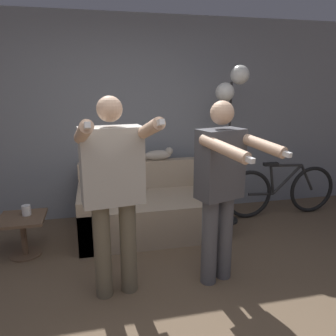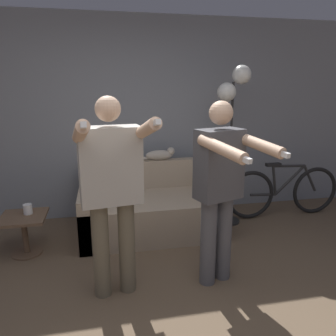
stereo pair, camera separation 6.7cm
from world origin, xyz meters
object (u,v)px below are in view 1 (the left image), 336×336
object	(u,v)px
floor_lamp	(231,100)
cup	(26,210)
person_right	(221,184)
person_left	(113,185)
side_table	(23,228)
cat	(159,155)
bicycle	(281,191)
couch	(149,210)

from	to	relation	value
floor_lamp	cup	xyz separation A→B (m)	(-2.36, -0.32, -1.09)
person_right	cup	bearing A→B (deg)	134.21
person_left	side_table	xyz separation A→B (m)	(-0.90, 0.88, -0.67)
person_left	person_right	bearing A→B (deg)	-7.79
cat	bicycle	xyz separation A→B (m)	(1.64, -0.24, -0.53)
cat	side_table	world-z (taller)	cat
person_left	side_table	distance (m)	1.42
cat	floor_lamp	bearing A→B (deg)	-18.30
side_table	bicycle	world-z (taller)	bicycle
cat	floor_lamp	world-z (taller)	floor_lamp
person_left	cup	distance (m)	1.36
couch	bicycle	size ratio (longest dim) A/B	1.02
person_left	cat	world-z (taller)	person_left
person_right	cup	world-z (taller)	person_right
side_table	cup	distance (m)	0.18
cup	couch	bearing A→B (deg)	10.08
cup	person_right	bearing A→B (deg)	-27.91
person_right	cup	distance (m)	2.04
person_right	cat	xyz separation A→B (m)	(-0.24, 1.53, -0.05)
side_table	cup	xyz separation A→B (m)	(0.04, 0.05, 0.17)
couch	floor_lamp	distance (m)	1.66
side_table	cat	bearing A→B (deg)	22.46
cup	bicycle	distance (m)	3.18
person_left	cup	world-z (taller)	person_left
couch	bicycle	world-z (taller)	couch
person_right	person_left	bearing A→B (deg)	161.94
person_left	cat	size ratio (longest dim) A/B	3.47
floor_lamp	person_right	bearing A→B (deg)	-115.82
couch	person_right	distance (m)	1.40
person_right	floor_lamp	distance (m)	1.53
person_left	cup	xyz separation A→B (m)	(-0.85, 0.93, -0.50)
floor_lamp	side_table	distance (m)	2.74
person_left	person_right	distance (m)	0.91
couch	bicycle	xyz separation A→B (m)	(1.83, 0.12, 0.07)
floor_lamp	side_table	world-z (taller)	floor_lamp
cat	floor_lamp	xyz separation A→B (m)	(0.84, -0.28, 0.69)
person_left	bicycle	distance (m)	2.71
person_right	floor_lamp	bearing A→B (deg)	46.31
floor_lamp	cup	world-z (taller)	floor_lamp
cat	bicycle	size ratio (longest dim) A/B	0.30
side_table	bicycle	distance (m)	3.23
person_right	side_table	size ratio (longest dim) A/B	3.56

